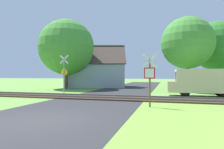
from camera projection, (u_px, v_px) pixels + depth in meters
The scene contains 10 objects.
ground_plane at pixel (40, 121), 7.72m from camera, with size 160.00×160.00×0.00m, color #6B9942.
road_asphalt at pixel (66, 111), 9.65m from camera, with size 6.50×80.00×0.01m, color #2D2D30.
rail_track at pixel (102, 98), 15.07m from camera, with size 60.00×2.60×0.22m.
stop_sign_near at pixel (150, 76), 10.92m from camera, with size 0.87×0.18×2.97m.
crossing_sign_far at pixel (64, 72), 18.74m from camera, with size 0.87×0.17×3.66m.
house at pixel (96, 74), 29.26m from camera, with size 9.94×8.56×6.15m.
tree_left at pixel (67, 47), 25.66m from camera, with size 7.10×7.10×8.88m.
tree_far at pixel (216, 46), 24.63m from camera, with size 6.02×6.02×8.36m.
tree_right at pixel (187, 43), 21.50m from camera, with size 5.61×5.61×8.02m.
mail_truck at pixel (200, 81), 16.40m from camera, with size 4.98×2.08×2.24m.
Camera 1 is at (4.74, -6.70, 1.78)m, focal length 32.00 mm.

